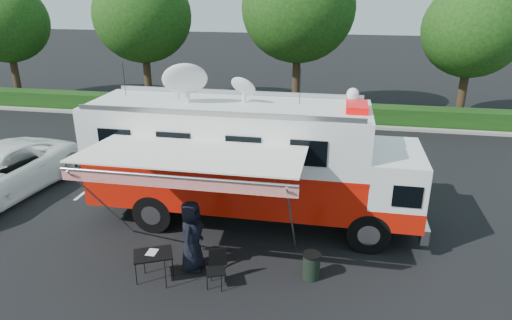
{
  "coord_description": "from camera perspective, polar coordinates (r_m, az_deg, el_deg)",
  "views": [
    {
      "loc": [
        2.49,
        -12.87,
        7.16
      ],
      "look_at": [
        0.0,
        0.5,
        1.9
      ],
      "focal_mm": 32.0,
      "sensor_mm": 36.0,
      "label": 1
    }
  ],
  "objects": [
    {
      "name": "person",
      "position": [
        12.76,
        -7.8,
        -13.21
      ],
      "size": [
        0.64,
        0.97,
        1.97
      ],
      "primitive_type": "imported",
      "rotation": [
        0.0,
        0.0,
        1.58
      ],
      "color": "black",
      "rests_on": "ground_plane"
    },
    {
      "name": "back_border",
      "position": [
        25.9,
        7.84,
        16.18
      ],
      "size": [
        60.0,
        6.14,
        8.87
      ],
      "color": "#9E998E",
      "rests_on": "ground_plane"
    },
    {
      "name": "folding_chair",
      "position": [
        11.8,
        -4.91,
        -12.88
      ],
      "size": [
        0.6,
        0.63,
        0.97
      ],
      "color": "black",
      "rests_on": "ground_plane"
    },
    {
      "name": "trash_bin",
      "position": [
        12.17,
        6.92,
        -13.0
      ],
      "size": [
        0.48,
        0.48,
        0.72
      ],
      "color": "black",
      "rests_on": "ground_plane"
    },
    {
      "name": "stall_lines",
      "position": [
        17.67,
        -0.11,
        -2.75
      ],
      "size": [
        24.12,
        5.5,
        0.01
      ],
      "color": "silver",
      "rests_on": "ground_plane"
    },
    {
      "name": "command_truck",
      "position": [
        14.07,
        -0.73,
        0.03
      ],
      "size": [
        10.17,
        2.8,
        4.89
      ],
      "color": "black",
      "rests_on": "ground_plane"
    },
    {
      "name": "ground_plane",
      "position": [
        14.94,
        -0.35,
        -7.5
      ],
      "size": [
        120.0,
        120.0,
        0.0
      ],
      "primitive_type": "plane",
      "color": "black",
      "rests_on": "ground"
    },
    {
      "name": "awning",
      "position": [
        11.3,
        -8.17,
        0.13
      ],
      "size": [
        5.55,
        2.85,
        3.35
      ],
      "color": "white",
      "rests_on": "ground_plane"
    },
    {
      "name": "folding_table",
      "position": [
        12.04,
        -12.73,
        -11.52
      ],
      "size": [
        1.15,
        1.02,
        0.82
      ],
      "color": "black",
      "rests_on": "ground_plane"
    }
  ]
}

